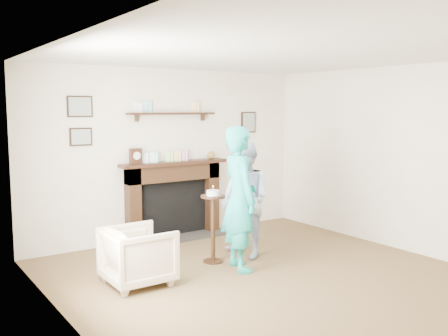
{
  "coord_description": "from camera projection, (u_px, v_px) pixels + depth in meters",
  "views": [
    {
      "loc": [
        -3.54,
        -4.06,
        1.92
      ],
      "look_at": [
        -0.13,
        0.9,
        1.2
      ],
      "focal_mm": 40.0,
      "sensor_mm": 36.0,
      "label": 1
    }
  ],
  "objects": [
    {
      "name": "room_shell",
      "position": [
        243.0,
        134.0,
        5.91
      ],
      "size": [
        4.54,
        5.02,
        2.52
      ],
      "color": "beige",
      "rests_on": "ground"
    },
    {
      "name": "man",
      "position": [
        244.0,
        256.0,
        6.52
      ],
      "size": [
        0.58,
        0.74,
        1.51
      ],
      "primitive_type": "imported",
      "rotation": [
        0.0,
        0.0,
        -1.59
      ],
      "color": "#C7E2F9",
      "rests_on": "ground"
    },
    {
      "name": "pedestal_table",
      "position": [
        213.0,
        215.0,
        6.22
      ],
      "size": [
        0.3,
        0.3,
        0.98
      ],
      "color": "black",
      "rests_on": "ground"
    },
    {
      "name": "woman",
      "position": [
        239.0,
        269.0,
        6.02
      ],
      "size": [
        0.56,
        0.71,
        1.72
      ],
      "primitive_type": "imported",
      "rotation": [
        0.0,
        0.0,
        1.32
      ],
      "color": "teal",
      "rests_on": "ground"
    },
    {
      "name": "ground",
      "position": [
        279.0,
        283.0,
        5.54
      ],
      "size": [
        5.0,
        5.0,
        0.0
      ],
      "primitive_type": "plane",
      "color": "brown",
      "rests_on": "ground"
    },
    {
      "name": "armchair",
      "position": [
        139.0,
        284.0,
        5.5
      ],
      "size": [
        0.7,
        0.68,
        0.64
      ],
      "primitive_type": "imported",
      "rotation": [
        0.0,
        0.0,
        1.57
      ],
      "color": "gray",
      "rests_on": "ground"
    }
  ]
}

